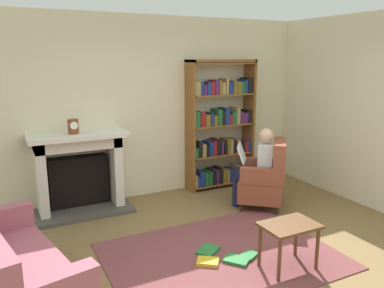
% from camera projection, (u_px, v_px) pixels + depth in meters
% --- Properties ---
extents(ground, '(14.00, 14.00, 0.00)m').
position_uv_depth(ground, '(237.00, 270.00, 3.90)').
color(ground, brown).
extents(back_wall, '(5.60, 0.10, 2.70)m').
position_uv_depth(back_wall, '(146.00, 108.00, 5.82)').
color(back_wall, beige).
rests_on(back_wall, ground).
extents(side_wall_right, '(0.10, 5.20, 2.70)m').
position_uv_depth(side_wall_right, '(341.00, 108.00, 5.85)').
color(side_wall_right, beige).
rests_on(side_wall_right, ground).
extents(area_rug, '(2.40, 1.80, 0.01)m').
position_uv_depth(area_rug, '(221.00, 256.00, 4.16)').
color(area_rug, brown).
rests_on(area_rug, ground).
extents(fireplace, '(1.31, 0.64, 1.11)m').
position_uv_depth(fireplace, '(79.00, 170.00, 5.30)').
color(fireplace, '#4C4742').
rests_on(fireplace, ground).
extents(mantel_clock, '(0.14, 0.14, 0.19)m').
position_uv_depth(mantel_clock, '(73.00, 126.00, 5.05)').
color(mantel_clock, brown).
rests_on(mantel_clock, fireplace).
extents(bookshelf, '(1.14, 0.32, 2.06)m').
position_uv_depth(bookshelf, '(221.00, 127.00, 6.24)').
color(bookshelf, brown).
rests_on(bookshelf, ground).
extents(armchair_reading, '(0.89, 0.89, 0.97)m').
position_uv_depth(armchair_reading, '(266.00, 178.00, 5.46)').
color(armchair_reading, '#331E14').
rests_on(armchair_reading, ground).
extents(seated_reader, '(0.59, 0.57, 1.14)m').
position_uv_depth(seated_reader, '(258.00, 164.00, 5.44)').
color(seated_reader, silver).
rests_on(seated_reader, ground).
extents(sofa_floral, '(1.06, 1.81, 0.85)m').
position_uv_depth(sofa_floral, '(12.00, 274.00, 3.23)').
color(sofa_floral, '#A15667').
rests_on(sofa_floral, ground).
extents(side_table, '(0.56, 0.39, 0.48)m').
position_uv_depth(side_table, '(289.00, 231.00, 3.84)').
color(side_table, brown).
rests_on(side_table, ground).
extents(scattered_books, '(0.71, 0.63, 0.04)m').
position_uv_depth(scattered_books, '(224.00, 257.00, 4.08)').
color(scattered_books, '#267233').
rests_on(scattered_books, area_rug).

